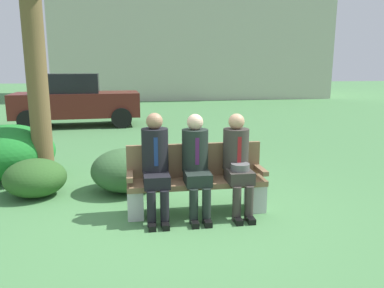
{
  "coord_description": "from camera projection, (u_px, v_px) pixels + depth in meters",
  "views": [
    {
      "loc": [
        -0.54,
        -4.55,
        1.92
      ],
      "look_at": [
        0.27,
        0.48,
        0.85
      ],
      "focal_mm": 34.9,
      "sensor_mm": 36.0,
      "label": 1
    }
  ],
  "objects": [
    {
      "name": "building_backdrop",
      "position": [
        188.0,
        4.0,
        23.78
      ],
      "size": [
        16.72,
        8.53,
        11.5
      ],
      "color": "#B9B8A5",
      "rests_on": "ground"
    },
    {
      "name": "seated_man_right",
      "position": [
        238.0,
        159.0,
        4.85
      ],
      "size": [
        0.34,
        0.72,
        1.31
      ],
      "color": "#38332D",
      "rests_on": "ground"
    },
    {
      "name": "seated_man_middle",
      "position": [
        196.0,
        160.0,
        4.77
      ],
      "size": [
        0.34,
        0.72,
        1.32
      ],
      "color": "#1E2823",
      "rests_on": "ground"
    },
    {
      "name": "seated_man_left",
      "position": [
        156.0,
        161.0,
        4.69
      ],
      "size": [
        0.34,
        0.72,
        1.34
      ],
      "color": "black",
      "rests_on": "ground"
    },
    {
      "name": "shrub_near_bench",
      "position": [
        126.0,
        170.0,
        5.78
      ],
      "size": [
        1.07,
        0.99,
        0.67
      ],
      "primitive_type": "ellipsoid",
      "color": "#345B31",
      "rests_on": "ground"
    },
    {
      "name": "shrub_mid_lawn",
      "position": [
        9.0,
        152.0,
        6.38
      ],
      "size": [
        1.51,
        1.38,
        0.94
      ],
      "primitive_type": "ellipsoid",
      "color": "#207E2C",
      "rests_on": "ground"
    },
    {
      "name": "parked_car_near",
      "position": [
        76.0,
        100.0,
        11.99
      ],
      "size": [
        3.98,
        1.88,
        1.68
      ],
      "color": "#591E19",
      "rests_on": "ground"
    },
    {
      "name": "shrub_far_lawn",
      "position": [
        35.0,
        178.0,
        5.55
      ],
      "size": [
        0.91,
        0.83,
        0.57
      ],
      "primitive_type": "ellipsoid",
      "color": "#2E5824",
      "rests_on": "ground"
    },
    {
      "name": "ground_plane",
      "position": [
        177.0,
        216.0,
        4.87
      ],
      "size": [
        80.0,
        80.0,
        0.0
      ],
      "primitive_type": "plane",
      "color": "#497F48"
    },
    {
      "name": "park_bench",
      "position": [
        196.0,
        181.0,
        4.96
      ],
      "size": [
        1.81,
        0.44,
        0.9
      ],
      "color": "brown",
      "rests_on": "ground"
    }
  ]
}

